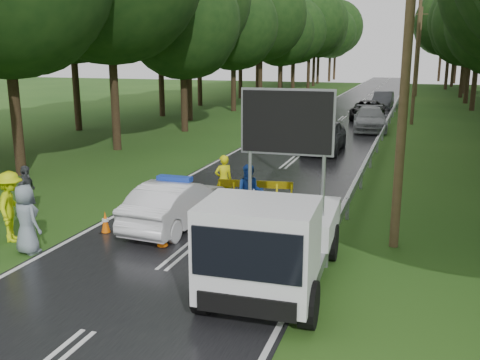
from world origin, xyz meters
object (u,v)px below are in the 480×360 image
at_px(barrier, 255,188).
at_px(police_sedan, 175,204).
at_px(queue_car_first, 324,136).
at_px(queue_car_third, 368,110).
at_px(work_truck, 273,239).
at_px(queue_car_fourth, 383,100).
at_px(queue_car_second, 370,119).
at_px(civilian, 250,193).
at_px(officer, 224,180).

bearing_deg(barrier, police_sedan, -135.65).
relative_size(queue_car_first, queue_car_third, 0.91).
relative_size(barrier, queue_car_first, 0.52).
bearing_deg(queue_car_third, work_truck, -88.70).
bearing_deg(queue_car_first, police_sedan, -98.44).
relative_size(barrier, queue_car_fourth, 0.52).
height_order(police_sedan, barrier, police_sedan).
bearing_deg(police_sedan, queue_car_first, -95.45).
bearing_deg(queue_car_second, queue_car_first, -106.92).
distance_m(police_sedan, civilian, 2.33).
bearing_deg(queue_car_fourth, queue_car_first, -92.72).
distance_m(officer, queue_car_fourth, 34.32).
distance_m(civilian, queue_car_third, 27.04).
bearing_deg(queue_car_third, queue_car_first, -93.73).
bearing_deg(queue_car_third, civilian, -92.54).
bearing_deg(civilian, police_sedan, -159.95).
relative_size(officer, queue_car_fourth, 0.36).
distance_m(queue_car_first, queue_car_third, 14.54).
relative_size(work_truck, queue_car_fourth, 1.15).
distance_m(civilian, queue_car_second, 21.10).
distance_m(officer, queue_car_third, 25.74).
distance_m(officer, queue_car_first, 11.22).
bearing_deg(barrier, work_truck, -78.22).
xyz_separation_m(officer, queue_car_second, (3.15, 19.63, -0.10)).
xyz_separation_m(work_truck, officer, (-3.32, 5.95, -0.29)).
relative_size(civilian, queue_car_second, 0.34).
distance_m(barrier, queue_car_first, 11.51).
xyz_separation_m(barrier, queue_car_second, (1.90, 20.02, -0.01)).
distance_m(barrier, civilian, 1.01).
height_order(barrier, queue_car_third, queue_car_third).
height_order(police_sedan, officer, officer).
height_order(police_sedan, queue_car_third, police_sedan).
bearing_deg(work_truck, queue_car_fourth, 88.10).
distance_m(queue_car_first, queue_car_fourth, 23.12).
distance_m(police_sedan, barrier, 2.94).
relative_size(police_sedan, work_truck, 0.80).
bearing_deg(queue_car_fourth, queue_car_second, -88.64).
bearing_deg(police_sedan, work_truck, 143.26).
height_order(officer, queue_car_second, officer).
distance_m(work_truck, queue_car_fourth, 40.13).
bearing_deg(queue_car_second, work_truck, -96.02).
relative_size(work_truck, officer, 3.15).
bearing_deg(queue_car_fourth, barrier, -92.03).
xyz_separation_m(civilian, queue_car_third, (1.07, 27.02, -0.16)).
bearing_deg(police_sedan, barrier, -123.88).
height_order(work_truck, queue_car_fourth, work_truck).
height_order(work_truck, barrier, work_truck).
xyz_separation_m(barrier, queue_car_first, (0.32, 11.50, 0.03)).
distance_m(officer, civilian, 1.96).
height_order(queue_car_first, queue_car_second, queue_car_first).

